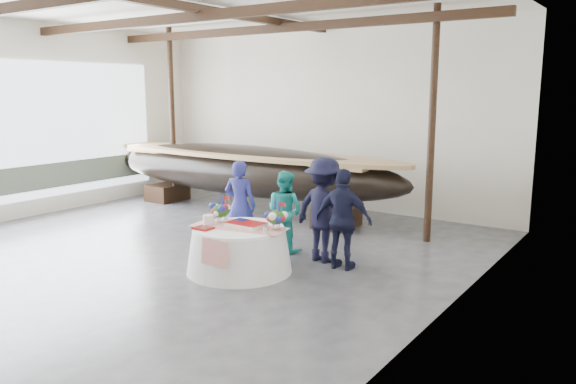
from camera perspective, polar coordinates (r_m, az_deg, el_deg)
The scene contains 12 objects.
floor at distance 10.09m, azimuth -14.32°, elevation -6.94°, with size 10.00×12.00×0.01m, color #3D3D42.
wall_back at distance 14.30m, azimuth 3.80°, elevation 7.58°, with size 10.00×0.02×4.50m, color silver.
wall_right at distance 6.72m, azimuth 14.12°, elevation 4.11°, with size 0.02×12.00×4.50m, color silver.
pavilion_structure at distance 10.19m, azimuth -12.17°, elevation 16.11°, with size 9.80×11.76×4.50m.
open_bay at distance 14.32m, azimuth -24.76°, elevation 4.95°, with size 0.03×7.00×3.20m.
longboat_display at distance 13.54m, azimuth -4.66°, elevation 2.28°, with size 8.73×1.75×1.64m.
banquet_table at distance 9.25m, azimuth -4.97°, elevation -5.82°, with size 1.73×1.73×0.74m.
tabletop_items at distance 9.21m, azimuth -4.62°, elevation -2.53°, with size 1.67×0.96×0.40m.
guest_woman_blue at distance 10.46m, azimuth -4.89°, elevation -1.30°, with size 0.61×0.40×1.67m, color navy.
guest_woman_teal at distance 10.30m, azimuth -0.34°, elevation -1.94°, with size 0.73×0.57×1.50m, color teal.
guest_man_left at distance 9.66m, azimuth 3.68°, elevation -1.83°, with size 1.17×0.67×1.81m, color black.
guest_man_right at distance 9.27m, azimuth 5.66°, elevation -2.81°, with size 0.98×0.41×1.68m, color black.
Camera 1 is at (7.34, -6.25, 2.95)m, focal length 35.00 mm.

